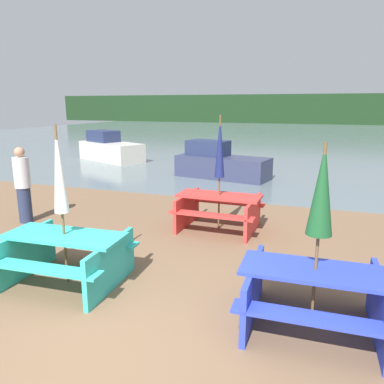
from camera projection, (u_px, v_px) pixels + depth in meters
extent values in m
plane|color=brown|center=(107.00, 349.00, 4.06)|extent=(60.00, 60.00, 0.00)
cube|color=slate|center=(302.00, 135.00, 33.12)|extent=(60.00, 50.00, 0.00)
cube|color=#193319|center=(313.00, 109.00, 51.00)|extent=(80.00, 1.60, 4.00)
cube|color=#33B7A8|center=(64.00, 236.00, 5.44)|extent=(1.79, 0.80, 0.04)
cube|color=#33B7A8|center=(41.00, 268.00, 4.99)|extent=(1.77, 0.38, 0.04)
cube|color=#33B7A8|center=(86.00, 240.00, 6.01)|extent=(1.77, 0.38, 0.04)
cube|color=#33B7A8|center=(25.00, 254.00, 5.73)|extent=(0.15, 1.38, 0.71)
cube|color=#33B7A8|center=(111.00, 265.00, 5.32)|extent=(0.15, 1.38, 0.71)
cube|color=blue|center=(315.00, 271.00, 4.31)|extent=(1.72, 0.75, 0.04)
cube|color=blue|center=(313.00, 318.00, 3.87)|extent=(1.71, 0.33, 0.04)
cube|color=blue|center=(314.00, 274.00, 4.89)|extent=(1.71, 0.33, 0.04)
cube|color=blue|center=(253.00, 291.00, 4.61)|extent=(0.11, 1.38, 0.69)
cube|color=blue|center=(379.00, 310.00, 4.18)|extent=(0.11, 1.38, 0.69)
cube|color=red|center=(219.00, 196.00, 7.83)|extent=(1.74, 0.73, 0.04)
cube|color=red|center=(211.00, 215.00, 7.39)|extent=(1.73, 0.31, 0.04)
cube|color=red|center=(226.00, 202.00, 8.39)|extent=(1.73, 0.31, 0.04)
cube|color=red|center=(187.00, 210.00, 8.16)|extent=(0.09, 1.38, 0.70)
cube|color=red|center=(253.00, 216.00, 7.66)|extent=(0.09, 1.38, 0.70)
cylinder|color=brown|center=(219.00, 174.00, 7.72)|extent=(0.04, 0.04, 2.39)
cone|color=navy|center=(220.00, 147.00, 7.59)|extent=(0.21, 0.21, 1.27)
cylinder|color=brown|center=(62.00, 207.00, 5.34)|extent=(0.04, 0.04, 2.33)
cone|color=white|center=(59.00, 169.00, 5.21)|extent=(0.21, 0.21, 1.24)
cylinder|color=brown|center=(318.00, 240.00, 4.22)|extent=(0.04, 0.04, 2.20)
cone|color=#195128|center=(322.00, 190.00, 4.09)|extent=(0.29, 0.29, 1.03)
cube|color=#333856|center=(223.00, 167.00, 13.47)|extent=(3.52, 1.84, 0.77)
cube|color=navy|center=(208.00, 148.00, 13.62)|extent=(1.61, 1.12, 0.55)
cube|color=beige|center=(111.00, 152.00, 17.65)|extent=(3.75, 2.72, 0.85)
cube|color=navy|center=(103.00, 136.00, 17.92)|extent=(1.80, 1.52, 0.53)
cylinder|color=#283351|center=(25.00, 205.00, 8.37)|extent=(0.29, 0.29, 0.79)
cylinder|color=silver|center=(22.00, 172.00, 8.21)|extent=(0.34, 0.34, 0.68)
sphere|color=tan|center=(19.00, 152.00, 8.10)|extent=(0.22, 0.22, 0.22)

